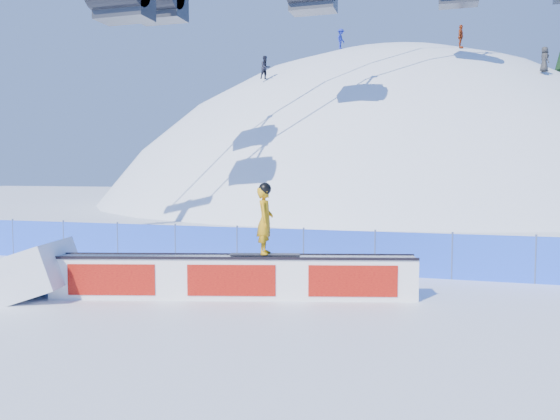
% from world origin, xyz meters
% --- Properties ---
extents(ground, '(160.00, 160.00, 0.00)m').
position_xyz_m(ground, '(0.00, 0.00, 0.00)').
color(ground, silver).
rests_on(ground, ground).
extents(snow_hill, '(64.00, 64.00, 64.00)m').
position_xyz_m(snow_hill, '(0.00, 42.00, -18.00)').
color(snow_hill, white).
rests_on(snow_hill, ground).
extents(safety_fence, '(22.05, 0.05, 1.30)m').
position_xyz_m(safety_fence, '(0.00, 4.50, 0.60)').
color(safety_fence, blue).
rests_on(safety_fence, ground).
extents(rail_box, '(7.99, 2.63, 0.97)m').
position_xyz_m(rail_box, '(0.28, 0.87, 0.48)').
color(rail_box, white).
rests_on(rail_box, ground).
extents(snow_ramp, '(3.21, 2.45, 1.78)m').
position_xyz_m(snow_ramp, '(-4.62, -0.43, 0.00)').
color(snow_ramp, silver).
rests_on(snow_ramp, ground).
extents(snowboarder, '(1.56, 0.66, 1.61)m').
position_xyz_m(snowboarder, '(0.98, 1.05, 1.76)').
color(snowboarder, black).
rests_on(snowboarder, rail_box).
extents(distant_skiers, '(19.53, 9.98, 5.49)m').
position_xyz_m(distant_skiers, '(0.37, 31.73, 11.99)').
color(distant_skiers, black).
rests_on(distant_skiers, ground).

